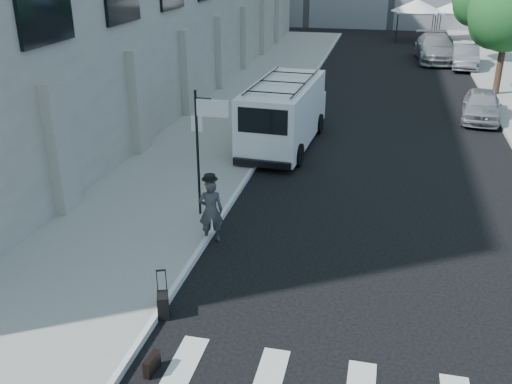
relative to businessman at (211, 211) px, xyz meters
The scene contains 13 objects.
ground 2.89m from the businessman, 46.47° to the right, with size 120.00×120.00×0.00m, color black.
sidewalk_left 14.22m from the businessman, 99.53° to the left, with size 4.50×48.00×0.15m, color gray.
sign_pole 2.21m from the businessman, 111.14° to the left, with size 1.03×0.07×3.50m.
tree_near 20.68m from the businessman, 62.63° to the left, with size 3.80×3.83×6.03m.
tent_left 36.53m from the businessman, 80.69° to the left, with size 4.00×4.00×3.20m.
tent_right 37.66m from the businessman, 76.00° to the left, with size 4.00×4.00×3.20m.
businessman is the anchor object (origin of this frame).
briefcase 5.06m from the businessman, 85.23° to the right, with size 0.12×0.44×0.34m, color black.
suitcase 3.43m from the businessman, 90.01° to the right, with size 0.35×0.42×1.02m.
cargo_van 8.12m from the businessman, 87.09° to the left, with size 2.56×6.54×2.41m.
parked_car_a 15.66m from the businessman, 58.44° to the left, with size 1.57×3.89×1.33m, color #929399.
parked_car_b 26.69m from the businessman, 70.98° to the left, with size 1.49×4.27×1.41m, color #5C5E64.
parked_car_c 28.18m from the businessman, 75.59° to the left, with size 2.39×5.88×1.71m, color gray.
Camera 1 is at (2.16, -10.50, 7.05)m, focal length 40.00 mm.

